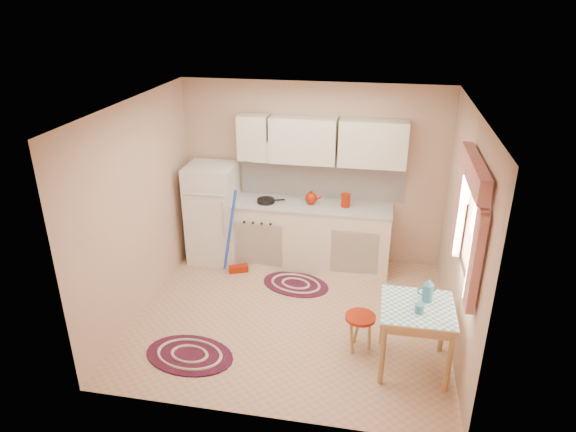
# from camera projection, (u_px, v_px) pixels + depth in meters

# --- Properties ---
(room_shell) EXTENTS (3.64, 3.60, 2.52)m
(room_shell) POSITION_uv_depth(u_px,v_px,m) (310.00, 185.00, 5.66)
(room_shell) COLOR tan
(room_shell) RESTS_ON ground
(fridge) EXTENTS (0.65, 0.60, 1.40)m
(fridge) POSITION_uv_depth(u_px,v_px,m) (213.00, 213.00, 7.19)
(fridge) COLOR white
(fridge) RESTS_ON ground
(broom) EXTENTS (0.30, 0.22, 1.20)m
(broom) POSITION_uv_depth(u_px,v_px,m) (237.00, 233.00, 6.84)
(broom) COLOR blue
(broom) RESTS_ON ground
(base_cabinets) EXTENTS (2.25, 0.60, 0.88)m
(base_cabinets) POSITION_uv_depth(u_px,v_px,m) (307.00, 236.00, 7.11)
(base_cabinets) COLOR silver
(base_cabinets) RESTS_ON ground
(countertop) EXTENTS (2.27, 0.62, 0.04)m
(countertop) POSITION_uv_depth(u_px,v_px,m) (308.00, 205.00, 6.93)
(countertop) COLOR #B1AEA8
(countertop) RESTS_ON base_cabinets
(frying_pan) EXTENTS (0.30, 0.30, 0.05)m
(frying_pan) POSITION_uv_depth(u_px,v_px,m) (266.00, 201.00, 6.96)
(frying_pan) COLOR black
(frying_pan) RESTS_ON countertop
(red_kettle) EXTENTS (0.20, 0.18, 0.18)m
(red_kettle) POSITION_uv_depth(u_px,v_px,m) (311.00, 198.00, 6.88)
(red_kettle) COLOR #9B1C05
(red_kettle) RESTS_ON countertop
(red_canister) EXTENTS (0.12, 0.12, 0.16)m
(red_canister) POSITION_uv_depth(u_px,v_px,m) (346.00, 201.00, 6.80)
(red_canister) COLOR #9B1C05
(red_canister) RESTS_ON countertop
(table) EXTENTS (0.72, 0.72, 0.72)m
(table) POSITION_uv_depth(u_px,v_px,m) (414.00, 337.00, 5.17)
(table) COLOR tan
(table) RESTS_ON ground
(stool) EXTENTS (0.40, 0.40, 0.42)m
(stool) POSITION_uv_depth(u_px,v_px,m) (359.00, 332.00, 5.49)
(stool) COLOR #9B1C05
(stool) RESTS_ON ground
(coffee_pot) EXTENTS (0.14, 0.12, 0.26)m
(coffee_pot) POSITION_uv_depth(u_px,v_px,m) (428.00, 290.00, 5.06)
(coffee_pot) COLOR teal
(coffee_pot) RESTS_ON table
(mug) EXTENTS (0.12, 0.12, 0.10)m
(mug) POSITION_uv_depth(u_px,v_px,m) (419.00, 309.00, 4.91)
(mug) COLOR teal
(mug) RESTS_ON table
(rug_center) EXTENTS (1.01, 0.79, 0.02)m
(rug_center) POSITION_uv_depth(u_px,v_px,m) (296.00, 284.00, 6.77)
(rug_center) COLOR maroon
(rug_center) RESTS_ON ground
(rug_left) EXTENTS (1.05, 0.77, 0.02)m
(rug_left) POSITION_uv_depth(u_px,v_px,m) (190.00, 355.00, 5.46)
(rug_left) COLOR maroon
(rug_left) RESTS_ON ground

